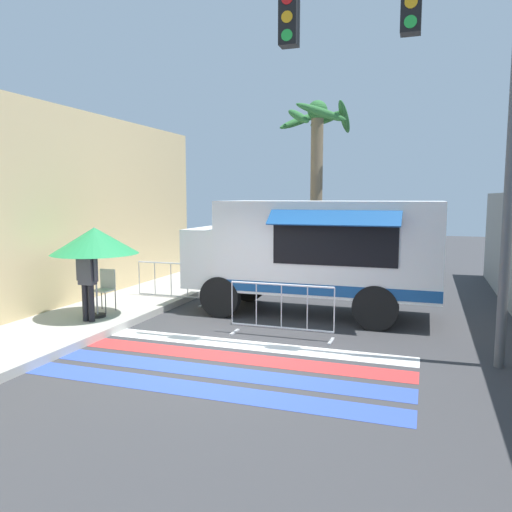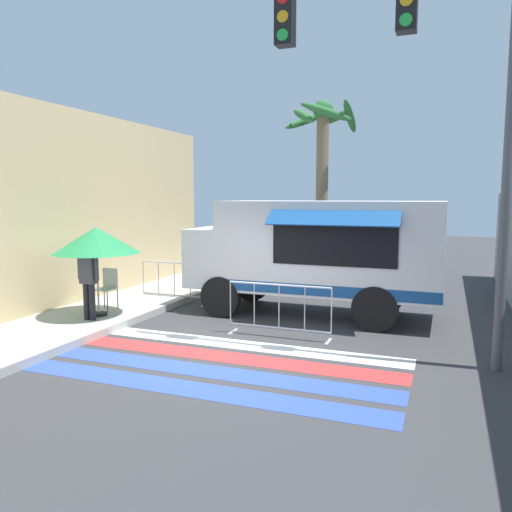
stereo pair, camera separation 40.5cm
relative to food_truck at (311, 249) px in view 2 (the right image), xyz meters
name	(u,v)px [view 2 (the right image)]	position (x,y,z in m)	size (l,w,h in m)	color
ground_plane	(230,351)	(-0.64, -3.25, -1.56)	(60.00, 60.00, 0.00)	#38383A
sidewalk_left	(23,322)	(-5.56, -3.25, -1.48)	(4.40, 16.00, 0.16)	#A8A59E
building_left_facade	(10,212)	(-5.73, -3.25, 0.90)	(0.25, 16.00, 4.92)	#DBBC84
crosswalk_painted	(212,363)	(-0.64, -3.99, -1.56)	(6.40, 2.84, 0.01)	#334FB2
food_truck	(311,249)	(0.00, 0.00, 0.00)	(5.86, 2.56, 2.69)	white
traffic_signal_pole	(413,68)	(2.33, -2.65, 3.28)	(4.69, 0.29, 6.71)	#515456
patio_umbrella	(96,240)	(-4.20, -2.42, 0.28)	(1.86, 1.86, 1.97)	black
folding_chair	(108,285)	(-4.40, -1.82, -0.82)	(0.40, 0.40, 0.96)	#4C4C51
vendor_person	(88,276)	(-4.13, -2.81, -0.44)	(0.53, 0.22, 1.68)	black
barricade_front	(279,311)	(-0.08, -2.12, -1.02)	(2.13, 0.44, 1.08)	#B7BABF
barricade_side	(174,283)	(-3.71, 0.03, -1.03)	(1.94, 0.44, 1.08)	#B7BABF
palm_tree	(323,161)	(-0.63, 3.61, 2.29)	(2.27, 2.31, 5.64)	#7A664C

